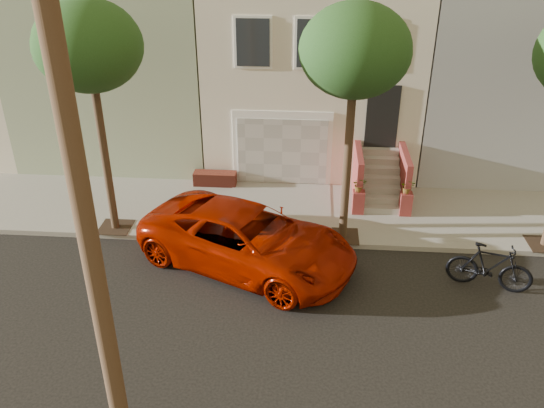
{
  "coord_description": "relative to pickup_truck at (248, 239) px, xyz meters",
  "views": [
    {
      "loc": [
        0.07,
        -9.65,
        8.32
      ],
      "look_at": [
        -0.91,
        3.0,
        1.57
      ],
      "focal_mm": 37.04,
      "sensor_mm": 36.0,
      "label": 1
    }
  ],
  "objects": [
    {
      "name": "ground",
      "position": [
        1.5,
        -2.52,
        -0.79
      ],
      "size": [
        90.0,
        90.0,
        0.0
      ],
      "primitive_type": "plane",
      "color": "black",
      "rests_on": "ground"
    },
    {
      "name": "sidewalk",
      "position": [
        1.5,
        2.83,
        -0.71
      ],
      "size": [
        40.0,
        3.7,
        0.15
      ],
      "primitive_type": "cube",
      "color": "gray",
      "rests_on": "ground"
    },
    {
      "name": "house_row",
      "position": [
        1.5,
        8.66,
        2.86
      ],
      "size": [
        33.1,
        11.7,
        7.0
      ],
      "color": "beige",
      "rests_on": "sidewalk"
    },
    {
      "name": "tree_left",
      "position": [
        -4.0,
        1.38,
        4.47
      ],
      "size": [
        2.7,
        2.57,
        6.3
      ],
      "color": "#2D2116",
      "rests_on": "sidewalk"
    },
    {
      "name": "tree_mid",
      "position": [
        2.5,
        1.38,
        4.47
      ],
      "size": [
        2.7,
        2.57,
        6.3
      ],
      "color": "#2D2116",
      "rests_on": "sidewalk"
    },
    {
      "name": "pickup_truck",
      "position": [
        0.0,
        0.0,
        0.0
      ],
      "size": [
        6.24,
        4.71,
        1.57
      ],
      "primitive_type": "imported",
      "rotation": [
        0.0,
        0.0,
        1.15
      ],
      "color": "#961300",
      "rests_on": "ground"
    },
    {
      "name": "motorcycle",
      "position": [
        5.96,
        -0.54,
        -0.18
      ],
      "size": [
        2.1,
        1.08,
        1.21
      ],
      "primitive_type": "imported",
      "rotation": [
        0.0,
        0.0,
        1.31
      ],
      "color": "black",
      "rests_on": "ground"
    }
  ]
}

